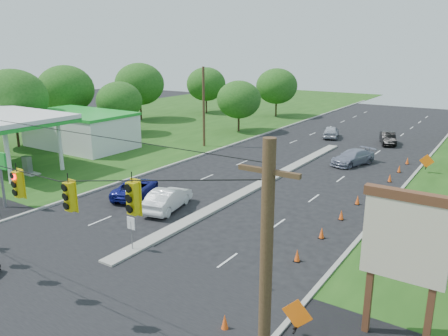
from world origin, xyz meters
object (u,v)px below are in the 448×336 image
Objects in this scene: blue_pickup at (136,188)px; gas_station at (69,127)px; pylon_sign at (415,247)px; white_sedan at (168,199)px.

gas_station is at bearing -45.29° from blue_pickup.
gas_station reaches higher than blue_pickup.
pylon_sign is at bearing -20.31° from gas_station.
blue_pickup is at bearing -23.18° from gas_station.
white_sedan is (-17.00, 5.96, -3.22)m from pylon_sign.
gas_station reaches higher than white_sedan.
white_sedan is 3.93m from blue_pickup.
white_sedan is at bearing 146.66° from blue_pickup.
pylon_sign is at bearing 147.74° from white_sedan.
blue_pickup is at bearing 162.13° from pylon_sign.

